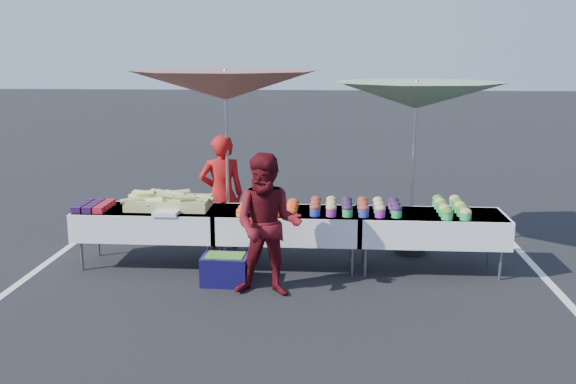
# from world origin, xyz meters

# --- Properties ---
(ground) EXTENTS (80.00, 80.00, 0.00)m
(ground) POSITION_xyz_m (0.00, 0.00, 0.00)
(ground) COLOR black
(stripe_left) EXTENTS (0.10, 5.00, 0.00)m
(stripe_left) POSITION_xyz_m (-3.20, 0.00, 0.00)
(stripe_left) COLOR silver
(stripe_left) RESTS_ON ground
(stripe_right) EXTENTS (0.10, 5.00, 0.00)m
(stripe_right) POSITION_xyz_m (3.20, 0.00, 0.00)
(stripe_right) COLOR silver
(stripe_right) RESTS_ON ground
(table_left) EXTENTS (1.86, 0.81, 0.75)m
(table_left) POSITION_xyz_m (-1.80, 0.00, 0.58)
(table_left) COLOR white
(table_left) RESTS_ON ground
(table_center) EXTENTS (1.86, 0.81, 0.75)m
(table_center) POSITION_xyz_m (0.00, 0.00, 0.58)
(table_center) COLOR white
(table_center) RESTS_ON ground
(table_right) EXTENTS (1.86, 0.81, 0.75)m
(table_right) POSITION_xyz_m (1.80, 0.00, 0.58)
(table_right) COLOR white
(table_right) RESTS_ON ground
(berry_punnets) EXTENTS (0.40, 0.54, 0.08)m
(berry_punnets) POSITION_xyz_m (-2.51, -0.06, 0.79)
(berry_punnets) COLOR black
(berry_punnets) RESTS_ON table_left
(corn_pile) EXTENTS (1.16, 0.57, 0.26)m
(corn_pile) POSITION_xyz_m (-1.56, 0.04, 0.84)
(corn_pile) COLOR #A6AD58
(corn_pile) RESTS_ON table_left
(plastic_bags) EXTENTS (0.30, 0.25, 0.05)m
(plastic_bags) POSITION_xyz_m (-1.50, -0.30, 0.78)
(plastic_bags) COLOR white
(plastic_bags) RESTS_ON table_left
(carrot_bowls) EXTENTS (0.75, 0.69, 0.11)m
(carrot_bowls) POSITION_xyz_m (-0.25, -0.01, 0.80)
(carrot_bowls) COLOR orange
(carrot_bowls) RESTS_ON table_center
(potato_cups) EXTENTS (1.14, 0.58, 0.16)m
(potato_cups) POSITION_xyz_m (0.85, 0.00, 0.83)
(potato_cups) COLOR #2638B5
(potato_cups) RESTS_ON table_right
(bean_baskets) EXTENTS (0.36, 0.86, 0.15)m
(bean_baskets) POSITION_xyz_m (2.06, 0.08, 0.82)
(bean_baskets) COLOR green
(bean_baskets) RESTS_ON table_right
(vendor) EXTENTS (0.69, 0.54, 1.65)m
(vendor) POSITION_xyz_m (-0.94, 0.55, 0.83)
(vendor) COLOR #AF1415
(vendor) RESTS_ON ground
(customer) EXTENTS (0.83, 0.67, 1.64)m
(customer) POSITION_xyz_m (-0.16, -0.96, 0.82)
(customer) COLOR #570D14
(customer) RESTS_ON ground
(umbrella_left) EXTENTS (2.99, 2.99, 2.53)m
(umbrella_left) POSITION_xyz_m (-0.85, 0.46, 2.29)
(umbrella_left) COLOR black
(umbrella_left) RESTS_ON ground
(umbrella_right) EXTENTS (2.85, 2.85, 2.38)m
(umbrella_right) POSITION_xyz_m (1.65, 0.77, 2.15)
(umbrella_right) COLOR black
(umbrella_right) RESTS_ON ground
(storage_bin) EXTENTS (0.57, 0.42, 0.36)m
(storage_bin) POSITION_xyz_m (-0.71, -0.65, 0.19)
(storage_bin) COLOR #0F0C3C
(storage_bin) RESTS_ON ground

